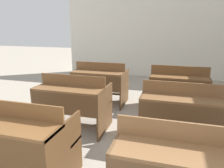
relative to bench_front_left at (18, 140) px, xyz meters
The scene contains 6 objects.
wall_back 5.55m from the bench_front_left, 81.35° to the left, with size 5.74×0.06×2.93m.
bench_front_left is the anchor object (origin of this frame).
bench_second_left 1.27m from the bench_front_left, 90.09° to the left, with size 1.06×0.70×0.88m.
bench_second_right 2.05m from the bench_front_left, 38.17° to the left, with size 1.06×0.70×0.88m.
bench_third_left 2.51m from the bench_front_left, 89.75° to the left, with size 1.06×0.70×0.88m.
bench_third_right 2.99m from the bench_front_left, 57.86° to the left, with size 1.06×0.70×0.88m.
Camera 1 is at (0.67, -0.02, 1.60)m, focal length 35.00 mm.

